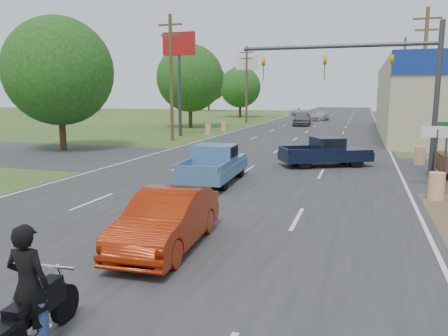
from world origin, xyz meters
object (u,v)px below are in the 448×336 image
(distant_car_grey, at_px, (302,119))
(distant_car_silver, at_px, (321,116))
(rider, at_px, (29,292))
(distant_car_white, at_px, (299,111))
(motorcycle, at_px, (29,322))
(red_convertible, at_px, (167,220))
(navy_pickup, at_px, (327,152))
(blue_pickup, at_px, (215,163))

(distant_car_grey, relative_size, distant_car_silver, 1.08)
(rider, bearing_deg, distant_car_white, -88.59)
(motorcycle, bearing_deg, distant_car_silver, 87.62)
(red_convertible, relative_size, distant_car_silver, 0.92)
(red_convertible, xyz_separation_m, distant_car_grey, (-2.52, 44.27, 0.15))
(navy_pickup, xyz_separation_m, distant_car_silver, (-4.10, 41.65, -0.10))
(distant_car_grey, bearing_deg, navy_pickup, -83.00)
(motorcycle, relative_size, distant_car_grey, 0.41)
(rider, bearing_deg, distant_car_grey, -90.70)
(rider, height_order, distant_car_white, rider)
(rider, relative_size, navy_pickup, 0.37)
(navy_pickup, distance_m, distant_car_white, 59.82)
(distant_car_silver, height_order, distant_car_white, distant_car_white)
(blue_pickup, bearing_deg, motorcycle, -85.94)
(motorcycle, relative_size, distant_car_white, 0.42)
(motorcycle, height_order, rider, rider)
(motorcycle, xyz_separation_m, rider, (-0.00, 0.05, 0.45))
(distant_car_grey, distance_m, distant_car_silver, 11.36)
(navy_pickup, relative_size, distant_car_white, 1.01)
(red_convertible, height_order, navy_pickup, navy_pickup)
(rider, distance_m, distant_car_silver, 60.18)
(blue_pickup, distance_m, distant_car_silver, 47.39)
(motorcycle, xyz_separation_m, distant_car_grey, (-2.46, 48.92, 0.39))
(red_convertible, height_order, rider, rider)
(motorcycle, height_order, navy_pickup, navy_pickup)
(red_convertible, distance_m, distant_car_white, 73.28)
(red_convertible, relative_size, blue_pickup, 0.86)
(rider, height_order, navy_pickup, rider)
(blue_pickup, bearing_deg, rider, -85.93)
(red_convertible, bearing_deg, rider, -93.98)
(motorcycle, height_order, distant_car_grey, distant_car_grey)
(motorcycle, xyz_separation_m, distant_car_silver, (-1.27, 60.22, 0.21))
(blue_pickup, distance_m, distant_car_grey, 36.11)
(motorcycle, bearing_deg, navy_pickup, 77.73)
(red_convertible, xyz_separation_m, navy_pickup, (2.78, 13.92, 0.07))
(distant_car_grey, xyz_separation_m, distant_car_silver, (1.20, 11.30, -0.18))
(rider, relative_size, distant_car_grey, 0.37)
(navy_pickup, xyz_separation_m, distant_car_grey, (-5.30, 30.35, 0.08))
(red_convertible, relative_size, distant_car_white, 0.88)
(motorcycle, bearing_deg, distant_car_grey, 89.30)
(distant_car_white, bearing_deg, navy_pickup, 102.78)
(navy_pickup, bearing_deg, motorcycle, -36.50)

